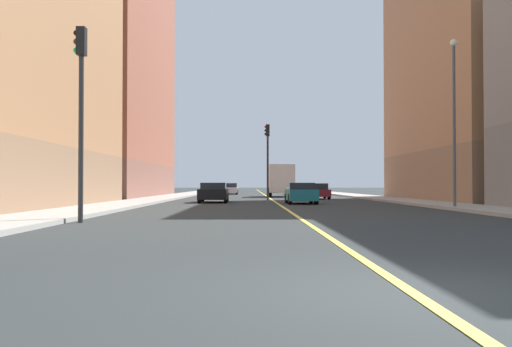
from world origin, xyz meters
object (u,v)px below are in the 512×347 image
Objects in this scene: traffic_light_median_far at (267,151)px; car_black at (214,193)px; building_left_mid at (495,74)px; street_lamp_left_near at (454,107)px; building_right_midblock at (95,71)px; car_red at (297,189)px; traffic_light_right_near at (81,96)px; car_silver at (230,189)px; box_truck at (281,180)px; car_maroon at (317,191)px; car_teal at (301,193)px; car_white at (231,188)px.

traffic_light_median_far reaches higher than car_black.
building_left_mid reaches higher than street_lamp_left_near.
building_right_midblock reaches higher than car_red.
car_red is at bearing 115.18° from building_left_mid.
building_left_mid is 4.52× the size of car_black.
car_silver is (3.10, 50.44, -3.38)m from traffic_light_right_near.
car_red is (4.35, 23.81, -3.14)m from traffic_light_median_far.
traffic_light_right_near is 1.36× the size of car_black.
car_black is at bearing -105.58° from car_red.
traffic_light_median_far is 7.43m from car_black.
car_black is at bearing -108.01° from box_truck.
car_silver is 1.01× the size of car_black.
street_lamp_left_near reaches higher than car_silver.
car_black is 17.75m from box_truck.
car_maroon is (20.18, -6.54, -11.28)m from building_right_midblock.
car_teal is (-2.53, -32.09, -0.01)m from car_red.
car_maroon is 22.87m from car_silver.
building_right_midblock reaches higher than car_silver.
car_teal is (-6.72, 8.18, -4.36)m from street_lamp_left_near.
traffic_light_right_near is 26.65m from traffic_light_median_far.
car_black is at bearing -51.53° from building_right_midblock.
car_black is (-0.11, -30.20, 0.01)m from car_silver.
traffic_light_median_far is 1.27× the size of car_silver.
street_lamp_left_near is at bearing -62.58° from traffic_light_median_far.
building_left_mid is 0.79× the size of building_right_midblock.
car_white is at bearing 138.92° from car_red.
street_lamp_left_near is at bearing -76.08° from box_truck.
car_black reaches higher than car_maroon.
building_left_mid reaches higher than traffic_light_right_near.
car_red is (11.17, 49.57, -3.36)m from traffic_light_right_near.
car_teal is 0.90× the size of car_black.
car_red is (20.33, 14.06, -11.24)m from building_right_midblock.
building_right_midblock is 4.21× the size of traffic_light_right_near.
car_maroon is at bearing 155.54° from building_left_mid.
car_teal is at bearing -25.95° from car_black.
car_red reaches higher than car_black.
building_left_mid is 2.53× the size of street_lamp_left_near.
car_red is 10.83m from car_white.
traffic_light_right_near is at bearing -104.83° from traffic_light_median_far.
box_truck reaches higher than car_red.
car_white is 20.37m from box_truck.
box_truck is at bearing 103.92° from street_lamp_left_near.
car_maroon is 0.98× the size of car_teal.
car_silver is 14.42m from box_truck.
traffic_light_right_near is (9.15, -35.52, -7.89)m from building_right_midblock.
traffic_light_median_far is 0.72× the size of street_lamp_left_near.
car_silver is 6.26m from car_white.
car_black is (-5.65, 2.75, 0.00)m from car_teal.
traffic_light_right_near is 1.38× the size of car_red.
car_red reaches higher than car_teal.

